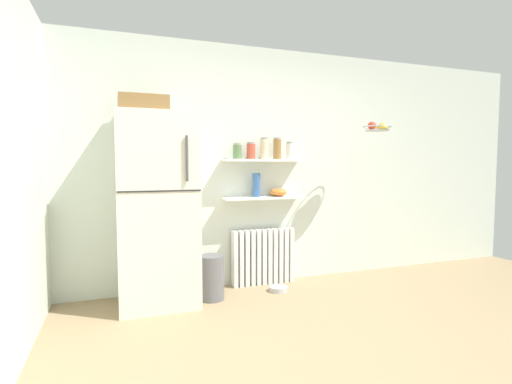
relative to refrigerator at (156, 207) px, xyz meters
name	(u,v)px	position (x,y,z in m)	size (l,w,h in m)	color
ground_plane	(338,335)	(1.25, -1.18, -0.93)	(7.04, 7.04, 0.00)	#9E8460
back_wall	(266,167)	(1.25, 0.37, 0.37)	(7.04, 0.10, 2.60)	silver
refrigerator	(156,207)	(0.00, 0.00, 0.00)	(0.72, 0.67, 1.94)	silver
radiator	(263,256)	(1.17, 0.24, -0.62)	(0.71, 0.12, 0.61)	white
wall_shelf_lower	(264,198)	(1.17, 0.21, 0.03)	(0.90, 0.22, 0.03)	white
wall_shelf_upper	(264,160)	(1.17, 0.21, 0.44)	(0.90, 0.22, 0.03)	white
storage_jar_0	(237,151)	(0.86, 0.21, 0.54)	(0.09, 0.09, 0.17)	#5B7F4C
storage_jar_1	(251,151)	(1.01, 0.21, 0.54)	(0.09, 0.09, 0.18)	#C64C38
storage_jar_2	(264,149)	(1.17, 0.21, 0.57)	(0.09, 0.09, 0.23)	beige
storage_jar_3	(277,149)	(1.32, 0.21, 0.57)	(0.09, 0.09, 0.24)	olive
storage_jar_4	(290,151)	(1.47, 0.21, 0.55)	(0.08, 0.08, 0.19)	silver
vase	(256,185)	(1.07, 0.21, 0.18)	(0.09, 0.09, 0.26)	#38609E
shelf_bowl	(278,192)	(1.33, 0.21, 0.09)	(0.19, 0.19, 0.09)	orange
trash_bin	(211,277)	(0.51, -0.06, -0.71)	(0.25, 0.25, 0.44)	slate
pet_food_bowl	(278,289)	(1.22, -0.06, -0.90)	(0.19, 0.19, 0.05)	#B7B7BC
hanging_fruit_basket	(377,127)	(2.36, -0.14, 0.80)	(0.31, 0.31, 0.10)	#B2B2B7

